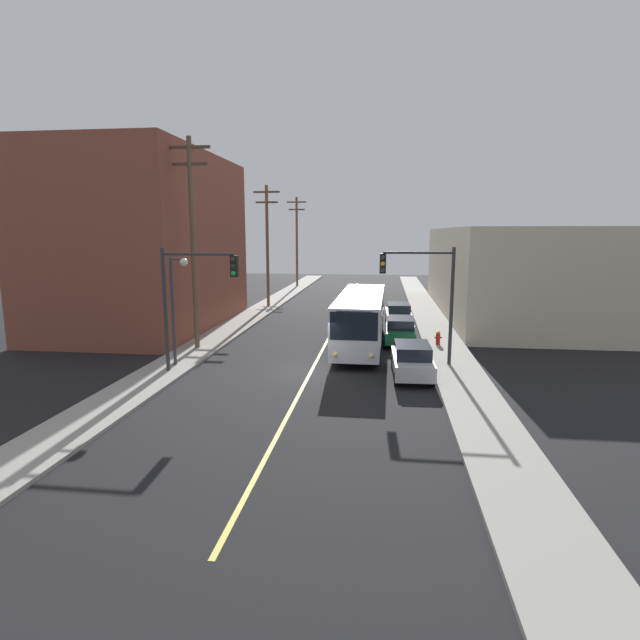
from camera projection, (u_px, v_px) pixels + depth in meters
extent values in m
plane|color=black|center=(311.00, 372.00, 25.41)|extent=(120.00, 120.00, 0.00)
cube|color=gray|center=(230.00, 329.00, 36.06)|extent=(2.50, 90.00, 0.15)
cube|color=gray|center=(438.00, 334.00, 34.30)|extent=(2.50, 90.00, 0.15)
cube|color=#D8CC4C|center=(338.00, 321.00, 40.08)|extent=(0.16, 60.00, 0.01)
cube|color=brown|center=(147.00, 242.00, 36.65)|extent=(10.00, 16.92, 12.31)
cube|color=black|center=(215.00, 306.00, 36.82)|extent=(0.06, 11.85, 1.30)
cube|color=black|center=(214.00, 262.00, 36.28)|extent=(0.06, 11.85, 1.30)
cube|color=black|center=(212.00, 216.00, 35.74)|extent=(0.06, 11.85, 1.30)
cube|color=beige|center=(515.00, 272.00, 42.80)|extent=(12.00, 27.04, 7.22)
cube|color=black|center=(442.00, 294.00, 43.87)|extent=(0.06, 18.93, 1.30)
cube|color=black|center=(443.00, 257.00, 43.32)|extent=(0.06, 18.93, 1.30)
cube|color=silver|center=(361.00, 317.00, 30.72)|extent=(2.73, 12.04, 2.75)
cube|color=black|center=(354.00, 326.00, 24.79)|extent=(2.35, 0.12, 1.40)
cube|color=black|center=(366.00, 295.00, 36.45)|extent=(2.30, 0.12, 1.10)
cube|color=black|center=(340.00, 308.00, 30.80)|extent=(0.22, 10.20, 1.10)
cube|color=black|center=(382.00, 309.00, 30.46)|extent=(0.22, 10.20, 1.10)
cube|color=orange|center=(354.00, 314.00, 24.70)|extent=(1.79, 0.09, 0.30)
sphere|color=#F9D872|center=(335.00, 355.00, 25.12)|extent=(0.24, 0.24, 0.24)
sphere|color=#F9D872|center=(372.00, 356.00, 24.88)|extent=(0.24, 0.24, 0.24)
cylinder|color=black|center=(335.00, 354.00, 27.00)|extent=(0.32, 1.00, 1.00)
cylinder|color=black|center=(377.00, 355.00, 26.69)|extent=(0.32, 1.00, 1.00)
cylinder|color=black|center=(347.00, 327.00, 34.51)|extent=(0.32, 1.00, 1.00)
cylinder|color=black|center=(381.00, 328.00, 34.21)|extent=(0.32, 1.00, 1.00)
cube|color=#B7B7BC|center=(412.00, 363.00, 24.37)|extent=(1.93, 4.45, 0.70)
cube|color=black|center=(412.00, 350.00, 24.26)|extent=(1.69, 2.51, 0.60)
cylinder|color=black|center=(397.00, 379.00, 23.04)|extent=(0.24, 0.65, 0.64)
cylinder|color=black|center=(432.00, 380.00, 22.89)|extent=(0.24, 0.65, 0.64)
cylinder|color=black|center=(393.00, 362.00, 25.98)|extent=(0.24, 0.65, 0.64)
cylinder|color=black|center=(425.00, 363.00, 25.83)|extent=(0.24, 0.65, 0.64)
cube|color=#196038|center=(400.00, 333.00, 31.73)|extent=(1.92, 4.45, 0.70)
cube|color=black|center=(401.00, 323.00, 31.62)|extent=(1.69, 2.51, 0.60)
cylinder|color=black|center=(387.00, 343.00, 30.45)|extent=(0.24, 0.65, 0.64)
cylinder|color=black|center=(414.00, 344.00, 30.21)|extent=(0.24, 0.65, 0.64)
cylinder|color=black|center=(388.00, 333.00, 33.37)|extent=(0.24, 0.65, 0.64)
cylinder|color=black|center=(413.00, 334.00, 33.13)|extent=(0.24, 0.65, 0.64)
cube|color=silver|center=(398.00, 316.00, 38.12)|extent=(1.94, 4.45, 0.70)
cube|color=black|center=(399.00, 308.00, 38.01)|extent=(1.70, 2.51, 0.60)
cylinder|color=black|center=(388.00, 324.00, 36.78)|extent=(0.24, 0.65, 0.64)
cylinder|color=black|center=(411.00, 324.00, 36.63)|extent=(0.24, 0.65, 0.64)
cylinder|color=black|center=(387.00, 317.00, 39.72)|extent=(0.24, 0.65, 0.64)
cylinder|color=black|center=(407.00, 318.00, 39.58)|extent=(0.24, 0.65, 0.64)
cylinder|color=brown|center=(193.00, 245.00, 29.15)|extent=(0.28, 0.28, 11.98)
cube|color=#4C3D2D|center=(189.00, 147.00, 28.23)|extent=(2.40, 0.16, 0.16)
cube|color=#4C3D2D|center=(190.00, 164.00, 28.39)|extent=(2.00, 0.16, 0.16)
cylinder|color=brown|center=(267.00, 247.00, 46.29)|extent=(0.28, 0.28, 10.88)
cube|color=#4C3D2D|center=(266.00, 192.00, 45.47)|extent=(2.40, 0.16, 0.16)
cube|color=#4C3D2D|center=(267.00, 202.00, 45.62)|extent=(2.00, 0.16, 0.16)
cylinder|color=brown|center=(297.00, 242.00, 63.62)|extent=(0.28, 0.28, 11.01)
cube|color=#4C3D2D|center=(297.00, 202.00, 62.79)|extent=(2.40, 0.16, 0.16)
cube|color=#4C3D2D|center=(297.00, 210.00, 62.94)|extent=(2.00, 0.16, 0.16)
cylinder|color=#2D2D33|center=(165.00, 310.00, 24.59)|extent=(0.18, 0.18, 6.00)
cylinder|color=#2D2D33|center=(198.00, 254.00, 23.92)|extent=(3.50, 0.12, 0.12)
cube|color=black|center=(234.00, 266.00, 23.80)|extent=(0.32, 0.36, 1.00)
sphere|color=#2D2D2D|center=(233.00, 260.00, 23.56)|extent=(0.22, 0.22, 0.22)
sphere|color=#2D2D2D|center=(233.00, 266.00, 23.62)|extent=(0.22, 0.22, 0.22)
sphere|color=green|center=(233.00, 273.00, 23.67)|extent=(0.22, 0.22, 0.22)
cylinder|color=#2D2D33|center=(452.00, 307.00, 25.77)|extent=(0.18, 0.18, 6.00)
cylinder|color=#2D2D33|center=(418.00, 253.00, 25.52)|extent=(3.50, 0.12, 0.12)
cube|color=black|center=(383.00, 264.00, 25.83)|extent=(0.32, 0.36, 1.00)
sphere|color=#2D2D2D|center=(383.00, 257.00, 25.59)|extent=(0.22, 0.22, 0.22)
sphere|color=#F2A519|center=(383.00, 264.00, 25.64)|extent=(0.22, 0.22, 0.22)
sphere|color=#2D2D2D|center=(383.00, 270.00, 25.70)|extent=(0.22, 0.22, 0.22)
cylinder|color=#38383D|center=(173.00, 312.00, 25.72)|extent=(0.16, 0.16, 5.50)
cylinder|color=#38383D|center=(177.00, 259.00, 25.22)|extent=(0.70, 0.10, 0.10)
sphere|color=#EAE5C6|center=(184.00, 262.00, 25.21)|extent=(0.40, 0.40, 0.40)
cylinder|color=red|center=(438.00, 339.00, 30.74)|extent=(0.26, 0.26, 0.70)
sphere|color=gold|center=(438.00, 333.00, 30.68)|extent=(0.24, 0.24, 0.24)
cylinder|color=red|center=(435.00, 337.00, 30.75)|extent=(0.12, 0.10, 0.10)
cylinder|color=red|center=(441.00, 338.00, 30.71)|extent=(0.12, 0.10, 0.10)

